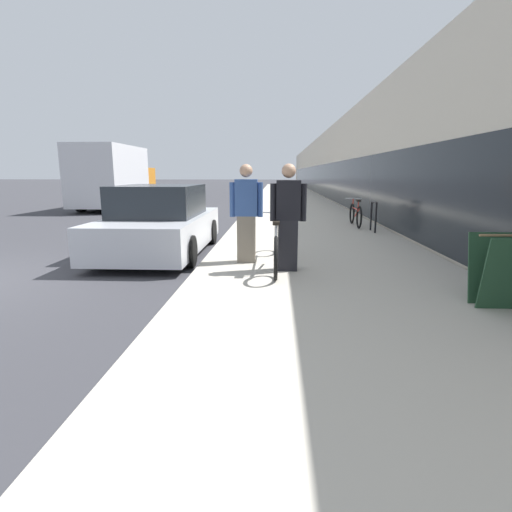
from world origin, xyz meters
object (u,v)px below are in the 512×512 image
(person_bystander, at_px, (246,214))
(parked_sedan_curbside, at_px, (160,223))
(sandwich_board_sign, at_px, (499,271))
(bike_rack_hoop, at_px, (374,213))
(tandem_bicycle, at_px, (276,244))
(person_rider, at_px, (288,218))
(moving_truck, at_px, (114,178))
(cruiser_bike_nearest, at_px, (355,215))

(person_bystander, distance_m, parked_sedan_curbside, 2.34)
(sandwich_board_sign, relative_size, parked_sedan_curbside, 0.21)
(bike_rack_hoop, bearing_deg, sandwich_board_sign, -90.05)
(person_bystander, relative_size, parked_sedan_curbside, 0.42)
(tandem_bicycle, bearing_deg, person_rider, -62.09)
(tandem_bicycle, relative_size, person_bystander, 1.60)
(bike_rack_hoop, height_order, sandwich_board_sign, sandwich_board_sign)
(moving_truck, bearing_deg, sandwich_board_sign, -53.70)
(cruiser_bike_nearest, height_order, sandwich_board_sign, sandwich_board_sign)
(cruiser_bike_nearest, bearing_deg, tandem_bicycle, -113.98)
(tandem_bicycle, height_order, sandwich_board_sign, sandwich_board_sign)
(cruiser_bike_nearest, bearing_deg, person_rider, -110.98)
(sandwich_board_sign, distance_m, parked_sedan_curbside, 6.34)
(person_rider, height_order, sandwich_board_sign, person_rider)
(person_rider, height_order, parked_sedan_curbside, person_rider)
(cruiser_bike_nearest, xyz_separation_m, sandwich_board_sign, (0.26, -7.65, 0.09))
(bike_rack_hoop, bearing_deg, tandem_bicycle, -122.19)
(person_bystander, bearing_deg, bike_rack_hoop, 51.41)
(person_rider, distance_m, moving_truck, 15.00)
(tandem_bicycle, distance_m, moving_truck, 14.61)
(cruiser_bike_nearest, xyz_separation_m, moving_truck, (-10.32, 6.75, 1.03))
(sandwich_board_sign, bearing_deg, cruiser_bike_nearest, 91.95)
(cruiser_bike_nearest, bearing_deg, bike_rack_hoop, -77.51)
(tandem_bicycle, relative_size, person_rider, 1.61)
(bike_rack_hoop, height_order, moving_truck, moving_truck)
(sandwich_board_sign, bearing_deg, person_bystander, 144.04)
(tandem_bicycle, height_order, person_bystander, person_bystander)
(tandem_bicycle, xyz_separation_m, sandwich_board_sign, (2.72, -2.13, 0.08))
(bike_rack_hoop, relative_size, sandwich_board_sign, 0.94)
(parked_sedan_curbside, bearing_deg, moving_truck, 116.42)
(bike_rack_hoop, distance_m, parked_sedan_curbside, 5.95)
(person_rider, height_order, moving_truck, moving_truck)
(person_rider, bearing_deg, person_bystander, 140.80)
(person_bystander, height_order, moving_truck, moving_truck)
(bike_rack_hoop, xyz_separation_m, sandwich_board_sign, (-0.01, -6.45, -0.06))
(moving_truck, bearing_deg, parked_sedan_curbside, -63.58)
(tandem_bicycle, height_order, parked_sedan_curbside, parked_sedan_curbside)
(tandem_bicycle, bearing_deg, person_bystander, 156.87)
(person_rider, bearing_deg, cruiser_bike_nearest, 69.02)
(person_bystander, bearing_deg, tandem_bicycle, -23.13)
(person_rider, relative_size, person_bystander, 1.00)
(cruiser_bike_nearest, relative_size, parked_sedan_curbside, 0.43)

